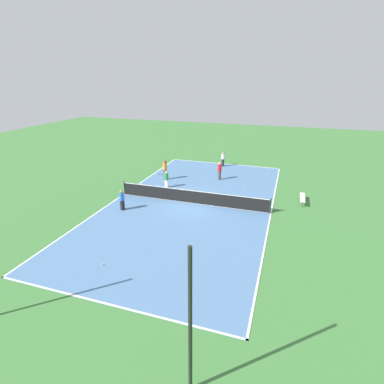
{
  "coord_description": "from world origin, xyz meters",
  "views": [
    {
      "loc": [
        -6.43,
        19.63,
        8.96
      ],
      "look_at": [
        0.0,
        0.0,
        0.9
      ],
      "focal_mm": 28.0,
      "sensor_mm": 36.0,
      "label": 1
    }
  ],
  "objects": [
    {
      "name": "ground_plane",
      "position": [
        0.0,
        0.0,
        0.0
      ],
      "size": [
        80.0,
        80.0,
        0.0
      ],
      "primitive_type": "plane",
      "color": "#3D7538"
    },
    {
      "name": "court_surface",
      "position": [
        0.0,
        0.0,
        0.01
      ],
      "size": [
        11.68,
        22.61,
        0.02
      ],
      "color": "#4C729E",
      "rests_on": "ground_plane"
    },
    {
      "name": "tennis_net",
      "position": [
        0.0,
        0.0,
        0.57
      ],
      "size": [
        11.48,
        0.1,
        1.07
      ],
      "color": "black",
      "rests_on": "court_surface"
    },
    {
      "name": "bench",
      "position": [
        -7.86,
        -2.67,
        0.39
      ],
      "size": [
        0.36,
        1.97,
        0.45
      ],
      "rotation": [
        0.0,
        0.0,
        1.57
      ],
      "color": "silver",
      "rests_on": "ground_plane"
    },
    {
      "name": "player_coach_red",
      "position": [
        -0.69,
        -5.95,
        0.96
      ],
      "size": [
        0.48,
        0.48,
        1.64
      ],
      "rotation": [
        0.0,
        0.0,
        1.1
      ],
      "color": "#4C4C51",
      "rests_on": "court_surface"
    },
    {
      "name": "player_center_orange",
      "position": [
        4.05,
        -4.43,
        1.1
      ],
      "size": [
        0.44,
        0.44,
        1.85
      ],
      "rotation": [
        0.0,
        0.0,
        3.39
      ],
      "color": "#4C4C51",
      "rests_on": "court_surface"
    },
    {
      "name": "player_near_blue",
      "position": [
        4.32,
        2.7,
        0.85
      ],
      "size": [
        0.44,
        0.44,
        1.48
      ],
      "rotation": [
        0.0,
        0.0,
        1.29
      ],
      "color": "black",
      "rests_on": "court_surface"
    },
    {
      "name": "player_far_white",
      "position": [
        -0.04,
        -10.35,
        0.9
      ],
      "size": [
        0.42,
        0.96,
        1.54
      ],
      "rotation": [
        0.0,
        0.0,
        4.62
      ],
      "color": "black",
      "rests_on": "court_surface"
    },
    {
      "name": "player_far_green",
      "position": [
        3.13,
        -2.51,
        0.84
      ],
      "size": [
        0.94,
        0.37,
        1.45
      ],
      "rotation": [
        0.0,
        0.0,
        6.25
      ],
      "color": "white",
      "rests_on": "court_surface"
    },
    {
      "name": "tennis_ball_right_alley",
      "position": [
        -3.28,
        -3.98,
        0.06
      ],
      "size": [
        0.07,
        0.07,
        0.07
      ],
      "primitive_type": "sphere",
      "color": "#CCE033",
      "rests_on": "court_surface"
    },
    {
      "name": "tennis_ball_midcourt",
      "position": [
        -4.74,
        -10.71,
        0.06
      ],
      "size": [
        0.07,
        0.07,
        0.07
      ],
      "primitive_type": "sphere",
      "color": "#CCE033",
      "rests_on": "court_surface"
    },
    {
      "name": "tennis_ball_near_net",
      "position": [
        -2.27,
        -8.9,
        0.06
      ],
      "size": [
        0.07,
        0.07,
        0.07
      ],
      "primitive_type": "sphere",
      "color": "#CCE033",
      "rests_on": "court_surface"
    },
    {
      "name": "tennis_ball_far_baseline",
      "position": [
        1.84,
        8.9,
        0.06
      ],
      "size": [
        0.07,
        0.07,
        0.07
      ],
      "primitive_type": "sphere",
      "color": "#CCE033",
      "rests_on": "court_surface"
    },
    {
      "name": "fence_post_back_left",
      "position": [
        -4.41,
        13.62,
        2.53
      ],
      "size": [
        0.12,
        0.12,
        5.06
      ],
      "color": "black",
      "rests_on": "ground_plane"
    }
  ]
}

